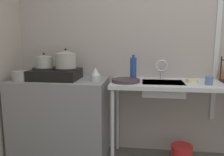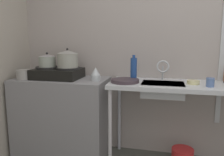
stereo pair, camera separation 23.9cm
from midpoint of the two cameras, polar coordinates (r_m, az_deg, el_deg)
wall_back at (r=2.67m, az=14.70°, el=10.77°), size 4.56×0.10×2.76m
wall_metal_strip at (r=2.69m, az=22.93°, el=13.27°), size 0.05×0.01×2.20m
counter_concrete at (r=2.67m, az=-15.34°, el=-9.71°), size 1.03×0.55×0.88m
counter_sink at (r=2.39m, az=14.69°, el=-2.76°), size 1.48×0.55×0.88m
stove at (r=2.57m, az=-16.59°, el=1.01°), size 0.51×0.39×0.13m
pot_on_left_burner at (r=2.60m, az=-19.20°, el=3.98°), size 0.19×0.19×0.16m
pot_on_right_burner at (r=2.50m, az=-14.20°, el=4.57°), size 0.23×0.23×0.21m
pot_beside_stove at (r=2.61m, az=-24.35°, el=0.46°), size 0.18×0.18×0.10m
percolator at (r=2.38m, az=-7.02°, el=0.87°), size 0.10×0.10×0.14m
sink_basin at (r=2.35m, az=9.75°, el=-2.61°), size 0.41×0.30×0.13m
faucet at (r=2.45m, az=9.59°, el=2.72°), size 0.13×0.08×0.22m
frying_pan at (r=2.30m, az=0.51°, el=-0.66°), size 0.29×0.29×0.03m
cup_by_rack at (r=2.31m, az=20.44°, el=-0.63°), size 0.07×0.07×0.08m
small_bowl_on_drainboard at (r=2.38m, az=16.70°, el=-0.68°), size 0.12×0.12×0.04m
bottle_by_sink at (r=2.41m, az=2.52°, el=2.33°), size 0.07×0.07×0.27m
utensil_jar at (r=2.67m, az=23.59°, el=0.72°), size 0.08×0.08×0.21m
bucket_on_floor at (r=2.62m, az=14.52°, el=-18.13°), size 0.22×0.22×0.20m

